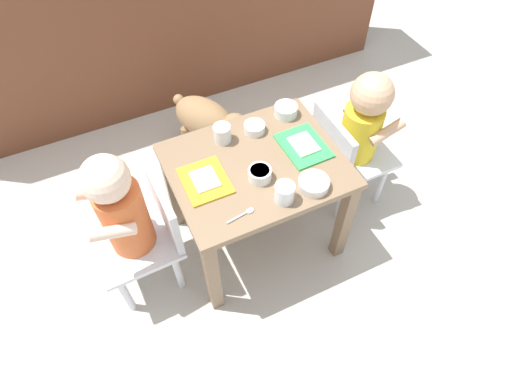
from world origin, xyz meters
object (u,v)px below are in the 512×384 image
(food_tray_right, at_px, (304,146))
(dog, at_px, (209,120))
(water_cup_left, at_px, (284,194))
(seated_child_right, at_px, (359,128))
(veggie_bowl_far, at_px, (314,183))
(food_tray_left, at_px, (205,181))
(spoon_by_left_tray, at_px, (243,214))
(water_cup_right, at_px, (222,134))
(seated_child_left, at_px, (127,214))
(cereal_bowl_left_side, at_px, (254,127))
(dining_table, at_px, (256,179))
(cereal_bowl_right_side, at_px, (260,174))
(veggie_bowl_near, at_px, (286,110))

(food_tray_right, bearing_deg, dog, 108.04)
(food_tray_right, distance_m, water_cup_left, 0.25)
(seated_child_right, relative_size, veggie_bowl_far, 6.28)
(water_cup_left, relative_size, veggie_bowl_far, 0.66)
(food_tray_left, xyz_separation_m, veggie_bowl_far, (0.31, -0.17, 0.01))
(food_tray_right, bearing_deg, spoon_by_left_tray, -150.91)
(dog, relative_size, food_tray_left, 2.31)
(food_tray_right, bearing_deg, water_cup_right, 147.82)
(seated_child_left, xyz_separation_m, water_cup_left, (0.47, -0.19, 0.07))
(veggie_bowl_far, bearing_deg, cereal_bowl_left_side, 101.10)
(dining_table, height_order, seated_child_right, seated_child_right)
(food_tray_left, bearing_deg, veggie_bowl_far, -28.75)
(water_cup_right, bearing_deg, cereal_bowl_right_side, -78.76)
(dining_table, bearing_deg, seated_child_left, 178.63)
(seated_child_right, bearing_deg, cereal_bowl_right_side, -168.24)
(dining_table, xyz_separation_m, seated_child_right, (0.46, 0.03, 0.04))
(food_tray_right, distance_m, spoon_by_left_tray, 0.36)
(seated_child_left, bearing_deg, spoon_by_left_tray, -29.66)
(dog, relative_size, cereal_bowl_left_side, 5.25)
(water_cup_right, bearing_deg, spoon_by_left_tray, -101.69)
(dining_table, distance_m, veggie_bowl_near, 0.29)
(seated_child_right, xyz_separation_m, spoon_by_left_tray, (-0.59, -0.21, 0.05))
(veggie_bowl_far, relative_size, spoon_by_left_tray, 1.03)
(food_tray_left, relative_size, cereal_bowl_left_side, 2.27)
(seated_child_right, xyz_separation_m, water_cup_right, (-0.52, 0.12, 0.08))
(food_tray_left, height_order, water_cup_left, water_cup_left)
(seated_child_right, height_order, veggie_bowl_near, seated_child_right)
(water_cup_left, height_order, cereal_bowl_left_side, water_cup_left)
(food_tray_left, distance_m, cereal_bowl_right_side, 0.18)
(water_cup_right, bearing_deg, cereal_bowl_left_side, -3.13)
(food_tray_left, xyz_separation_m, cereal_bowl_right_side, (0.17, -0.06, 0.02))
(dog, xyz_separation_m, spoon_by_left_tray, (-0.14, -0.71, 0.25))
(cereal_bowl_right_side, bearing_deg, veggie_bowl_near, 46.96)
(seated_child_right, height_order, spoon_by_left_tray, seated_child_right)
(veggie_bowl_far, bearing_deg, food_tray_right, 70.59)
(veggie_bowl_near, xyz_separation_m, cereal_bowl_left_side, (-0.14, -0.03, -0.00))
(seated_child_right, distance_m, veggie_bowl_far, 0.40)
(food_tray_right, distance_m, veggie_bowl_near, 0.18)
(dog, relative_size, spoon_by_left_tray, 4.04)
(food_tray_left, xyz_separation_m, water_cup_right, (0.13, 0.16, 0.02))
(seated_child_left, height_order, water_cup_left, seated_child_left)
(dining_table, xyz_separation_m, seated_child_left, (-0.46, 0.01, 0.05))
(veggie_bowl_far, height_order, spoon_by_left_tray, veggie_bowl_far)
(food_tray_left, xyz_separation_m, spoon_by_left_tray, (0.06, -0.18, -0.00))
(seated_child_left, xyz_separation_m, food_tray_right, (0.64, -0.01, 0.04))
(veggie_bowl_near, height_order, cereal_bowl_left_side, veggie_bowl_near)
(water_cup_right, bearing_deg, food_tray_left, -129.33)
(food_tray_left, relative_size, veggie_bowl_far, 1.71)
(seated_child_left, bearing_deg, seated_child_right, 1.48)
(veggie_bowl_near, distance_m, veggie_bowl_far, 0.36)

